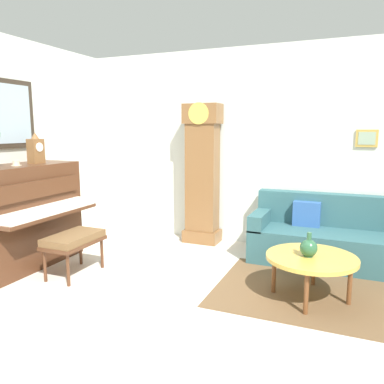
{
  "coord_description": "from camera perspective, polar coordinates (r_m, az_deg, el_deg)",
  "views": [
    {
      "loc": [
        1.39,
        -3.0,
        1.66
      ],
      "look_at": [
        -0.41,
        1.29,
        0.89
      ],
      "focal_mm": 35.63,
      "sensor_mm": 36.0,
      "label": 1
    }
  ],
  "objects": [
    {
      "name": "teacup",
      "position": [
        4.86,
        -24.82,
        3.86
      ],
      "size": [
        0.12,
        0.12,
        0.06
      ],
      "color": "beige",
      "rests_on": "piano"
    },
    {
      "name": "coffee_table",
      "position": [
        3.96,
        17.46,
        -9.55
      ],
      "size": [
        0.88,
        0.88,
        0.44
      ],
      "color": "gold",
      "rests_on": "ground_plane"
    },
    {
      "name": "green_jug",
      "position": [
        3.9,
        17.07,
        -8.0
      ],
      "size": [
        0.17,
        0.17,
        0.24
      ],
      "color": "#234C33",
      "rests_on": "coffee_table"
    },
    {
      "name": "wall_back",
      "position": [
        5.58,
        8.51,
        6.59
      ],
      "size": [
        5.3,
        0.13,
        2.8
      ],
      "color": "silver",
      "rests_on": "ground_plane"
    },
    {
      "name": "area_rug",
      "position": [
        4.22,
        18.61,
        -14.26
      ],
      "size": [
        2.1,
        1.5,
        0.01
      ],
      "primitive_type": "cube",
      "color": "brown",
      "rests_on": "ground_plane"
    },
    {
      "name": "piano",
      "position": [
        5.04,
        -23.92,
        -3.28
      ],
      "size": [
        0.87,
        1.44,
        1.25
      ],
      "color": "#4C2B19",
      "rests_on": "ground_plane"
    },
    {
      "name": "grandfather_clock",
      "position": [
        5.56,
        1.56,
        2.16
      ],
      "size": [
        0.52,
        0.34,
        2.03
      ],
      "color": "brown",
      "rests_on": "ground_plane"
    },
    {
      "name": "ground_plane",
      "position": [
        3.73,
        -1.95,
        -18.01
      ],
      "size": [
        6.4,
        6.0,
        0.1
      ],
      "primitive_type": "cube",
      "color": "beige"
    },
    {
      "name": "piano_bench",
      "position": [
        4.59,
        -17.28,
        -6.94
      ],
      "size": [
        0.42,
        0.7,
        0.48
      ],
      "color": "#4C2B19",
      "rests_on": "ground_plane"
    },
    {
      "name": "couch",
      "position": [
        5.11,
        19.84,
        -6.5
      ],
      "size": [
        1.9,
        0.8,
        0.84
      ],
      "color": "#2D565B",
      "rests_on": "ground_plane"
    },
    {
      "name": "mantel_clock",
      "position": [
        5.12,
        -22.34,
        5.92
      ],
      "size": [
        0.13,
        0.18,
        0.38
      ],
      "color": "brown",
      "rests_on": "piano"
    }
  ]
}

